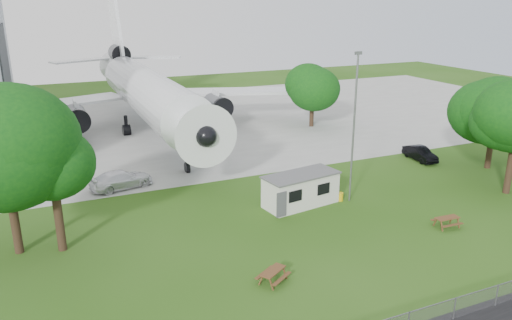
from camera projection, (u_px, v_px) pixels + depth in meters
name	position (u px, v px, depth m)	size (l,w,h in m)	color
ground	(298.00, 253.00, 32.63)	(160.00, 160.00, 0.00)	#3D6521
concrete_apron	(160.00, 125.00, 65.66)	(120.00, 46.00, 0.03)	#B7B7B2
airliner	(145.00, 89.00, 61.41)	(46.36, 47.73, 17.69)	white
site_cabin	(301.00, 189.00, 40.00)	(6.92, 3.62, 2.62)	silver
picnic_west	(273.00, 282.00, 29.37)	(1.80, 1.50, 0.76)	brown
picnic_east	(446.00, 227.00, 36.44)	(1.80, 1.50, 0.76)	brown
lamp_mast	(354.00, 130.00, 39.34)	(0.16, 0.16, 12.00)	slate
tree_west_big	(2.00, 145.00, 30.53)	(8.77, 8.77, 11.72)	#382619
tree_west_small	(51.00, 161.00, 31.22)	(5.93, 5.93, 9.19)	#382619
tree_east_back	(496.00, 111.00, 47.43)	(8.63, 8.63, 10.05)	#382619
tree_far_apron	(313.00, 88.00, 63.65)	(6.84, 6.84, 8.53)	#382619
car_ne_sedan	(420.00, 154.00, 51.28)	(1.49, 4.28, 1.41)	black
car_apron_van	(121.00, 180.00, 43.67)	(2.22, 5.47, 1.59)	white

